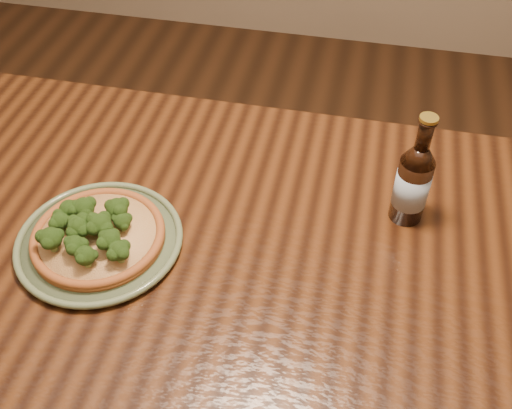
% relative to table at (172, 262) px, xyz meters
% --- Properties ---
extents(table, '(1.60, 0.90, 0.75)m').
position_rel_table_xyz_m(table, '(0.00, 0.00, 0.00)').
color(table, '#3F200D').
rests_on(table, ground).
extents(plate, '(0.32, 0.32, 0.02)m').
position_rel_table_xyz_m(plate, '(-0.12, -0.06, 0.10)').
color(plate, '#586746').
rests_on(plate, table).
extents(pizza, '(0.26, 0.26, 0.07)m').
position_rel_table_xyz_m(pizza, '(-0.12, -0.06, 0.12)').
color(pizza, '#964F22').
rests_on(pizza, plate).
extents(beer_bottle, '(0.07, 0.07, 0.25)m').
position_rel_table_xyz_m(beer_bottle, '(0.46, 0.15, 0.18)').
color(beer_bottle, black).
rests_on(beer_bottle, table).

